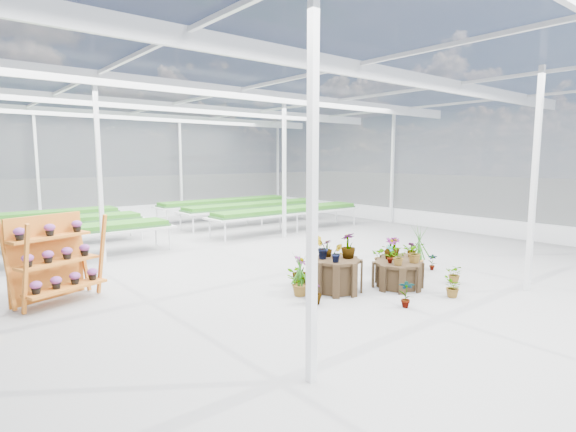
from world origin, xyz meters
TOP-DOWN VIEW (x-y plane):
  - ground_plane at (0.00, 0.00)m, footprint 24.00×24.00m
  - greenhouse_shell at (0.00, 0.00)m, footprint 18.00×24.00m
  - steel_frame at (0.00, 0.00)m, footprint 18.00×24.00m
  - nursery_benches at (0.00, 7.20)m, footprint 16.00×7.00m
  - plinth_tall at (-0.09, -1.57)m, footprint 1.02×1.02m
  - plinth_mid at (1.11, -2.17)m, footprint 1.07×1.07m
  - plinth_low at (2.11, -1.47)m, footprint 1.13×1.13m
  - shelf_rack at (-4.66, 1.28)m, footprint 1.73×1.27m
  - nursery_plants at (1.10, -1.52)m, footprint 4.75×3.11m

SIDE VIEW (x-z plane):
  - ground_plane at x=0.00m, z-range 0.00..0.00m
  - plinth_low at x=2.11m, z-range 0.00..0.40m
  - plinth_mid at x=1.11m, z-range 0.00..0.54m
  - plinth_tall at x=-0.09m, z-range 0.00..0.67m
  - nursery_benches at x=0.00m, z-range 0.00..0.84m
  - nursery_plants at x=1.10m, z-range -0.16..1.10m
  - shelf_rack at x=-4.66m, z-range 0.00..1.64m
  - greenhouse_shell at x=0.00m, z-range 0.00..4.50m
  - steel_frame at x=0.00m, z-range 0.00..4.50m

